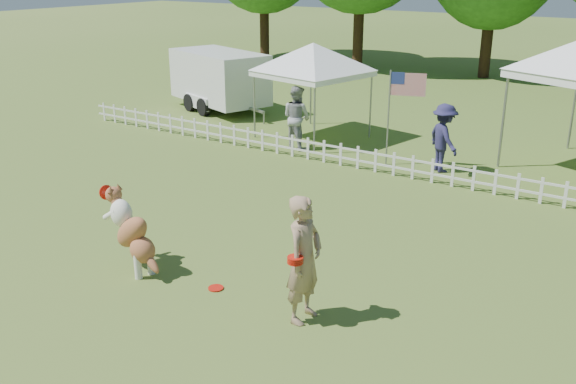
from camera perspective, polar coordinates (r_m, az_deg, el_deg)
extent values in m
plane|color=#3A571B|center=(10.44, -6.05, -8.82)|extent=(120.00, 120.00, 0.00)
imported|color=#9F7E5F|center=(9.24, 1.46, -6.01)|extent=(0.49, 0.72, 1.92)
cylinder|color=red|center=(10.54, -6.43, -8.48)|extent=(0.26, 0.26, 0.02)
imported|color=#9B9BA0|center=(18.04, 0.77, 6.66)|extent=(0.98, 0.82, 1.78)
imported|color=#242248|center=(16.44, 13.67, 4.68)|extent=(1.26, 1.20, 1.72)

